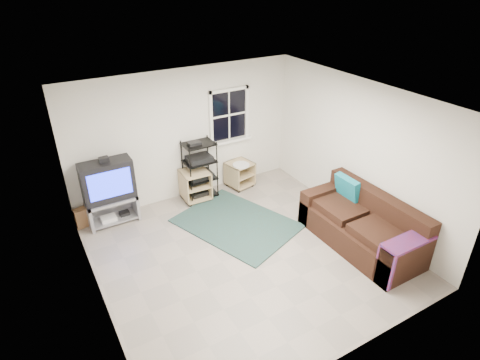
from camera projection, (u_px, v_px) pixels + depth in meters
room at (229, 119)px, 8.10m from camera, size 4.60×4.62×4.60m
tv_unit at (109, 187)px, 7.16m from camera, size 0.90×0.45×1.32m
av_rack at (200, 173)px, 8.05m from camera, size 0.61×0.44×1.22m
side_table_left at (194, 183)px, 8.08m from camera, size 0.55×0.55×0.63m
side_table_right at (239, 172)px, 8.54m from camera, size 0.58×0.58×0.57m
sofa at (362, 227)px, 6.74m from camera, size 0.95×2.15×0.98m
shag_rug at (236, 223)px, 7.41m from camera, size 2.14×2.47×0.02m
paper_bag at (82, 218)px, 7.27m from camera, size 0.28×0.20×0.36m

